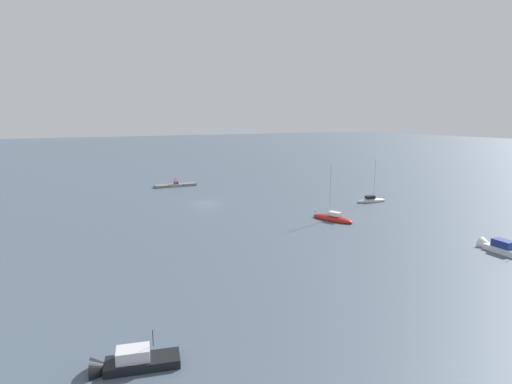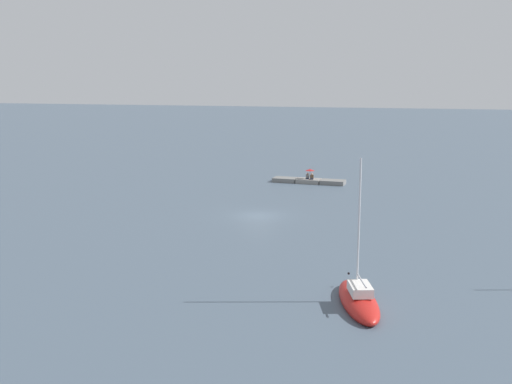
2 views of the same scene
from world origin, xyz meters
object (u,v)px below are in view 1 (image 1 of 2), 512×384
Objects in this scene: sailboat_red_mid at (333,218)px; motorboat_black_mid at (128,364)px; person_seated_brown_left at (177,183)px; umbrella_open_red at (176,179)px; person_seated_grey_right at (175,183)px; sailboat_grey_far at (371,201)px; motorboat_white_far at (500,249)px.

sailboat_red_mid reaches higher than motorboat_black_mid.
umbrella_open_red is at bearing -44.14° from person_seated_brown_left.
sailboat_red_mid is at bearing 97.99° from person_seated_grey_right.
person_seated_brown_left is 0.10× the size of sailboat_grey_far.
umbrella_open_red is at bearing -5.74° from motorboat_black_mid.
umbrella_open_red is at bearing -166.85° from person_seated_grey_right.
motorboat_black_mid is 0.93× the size of motorboat_white_far.
person_seated_brown_left is at bearing 86.60° from sailboat_red_mid.
sailboat_grey_far is (-25.54, 30.61, -0.49)m from person_seated_brown_left.
person_seated_grey_right is 0.89m from umbrella_open_red.
motorboat_black_mid is at bearing -49.20° from sailboat_grey_far.
sailboat_red_mid reaches higher than sailboat_grey_far.
motorboat_white_far reaches higher than person_seated_grey_right.
motorboat_black_mid is at bearing -164.44° from sailboat_red_mid.
motorboat_white_far is (-20.25, 57.59, -1.28)m from umbrella_open_red.
umbrella_open_red is 40.21m from sailboat_red_mid.
motorboat_black_mid is 40.36m from motorboat_white_far.
sailboat_red_mid is (-11.79, 38.13, -0.46)m from person_seated_brown_left.
person_seated_brown_left is 0.09× the size of sailboat_red_mid.
person_seated_grey_right is 40.29m from sailboat_grey_far.
sailboat_red_mid reaches higher than umbrella_open_red.
umbrella_open_red is (0.29, -0.20, 0.84)m from person_seated_brown_left.
sailboat_grey_far is at bearing 81.40° from motorboat_white_far.
person_seated_brown_left and person_seated_grey_right have the same top height.
motorboat_black_mid reaches higher than umbrella_open_red.
sailboat_red_mid reaches higher than person_seated_brown_left.
motorboat_white_far is at bearing -87.62° from sailboat_red_mid.
person_seated_grey_right is 0.09× the size of sailboat_red_mid.
sailboat_grey_far is (-26.10, 30.70, -0.49)m from person_seated_grey_right.
person_seated_brown_left is 0.57m from person_seated_grey_right.
sailboat_grey_far is (-25.83, 30.81, -1.33)m from umbrella_open_red.
sailboat_grey_far is 1.34× the size of motorboat_white_far.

